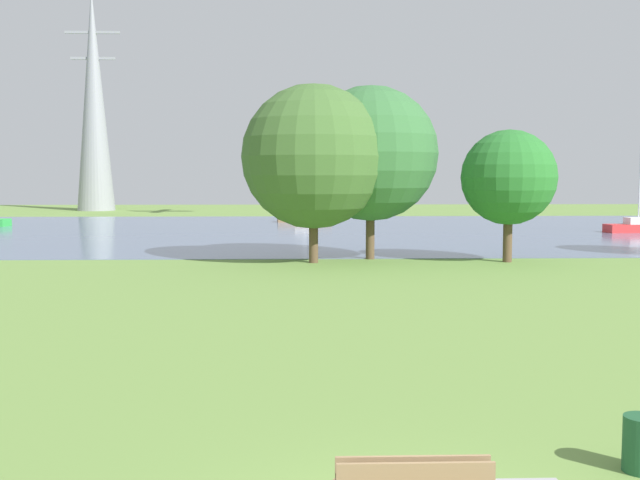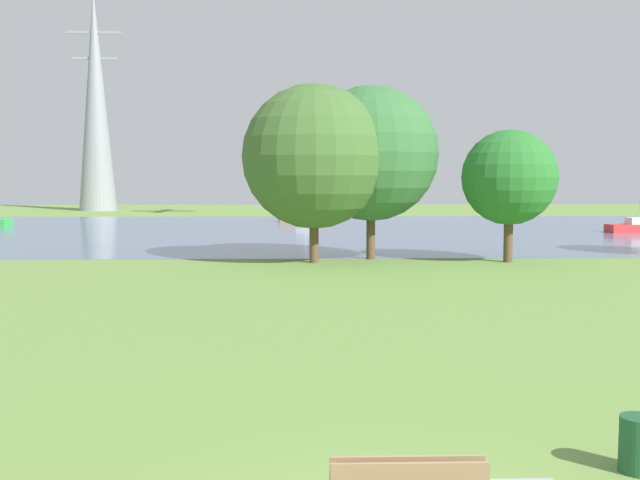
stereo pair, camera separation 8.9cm
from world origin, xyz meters
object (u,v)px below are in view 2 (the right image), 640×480
Objects in this scene: sailboat_red at (640,226)px; electricity_pylon at (96,100)px; sailboat_brown at (306,217)px; tree_east_near at (314,157)px; litter_bin at (639,444)px; tree_west_near at (509,178)px; tree_mid_shore at (371,154)px.

sailboat_red is 0.25× the size of electricity_pylon.
sailboat_brown is 36.47m from electricity_pylon.
tree_east_near is 0.33× the size of electricity_pylon.
electricity_pylon reaches higher than litter_bin.
electricity_pylon reaches higher than tree_east_near.
sailboat_red is 0.75× the size of tree_east_near.
tree_east_near is (-4.04, 26.43, 4.69)m from litter_bin.
tree_mid_shore is at bearing 166.70° from tree_west_near.
sailboat_red is 27.93m from tree_mid_shore.
sailboat_red is 0.74× the size of tree_mid_shore.
tree_west_near is 0.25× the size of electricity_pylon.
sailboat_red is 24.24m from tree_west_near.
sailboat_red is at bearing -37.21° from electricity_pylon.
sailboat_red is at bearing 51.54° from tree_west_near.
tree_west_near reaches higher than litter_bin.
sailboat_brown is 33.62m from tree_west_near.
tree_east_near is at bearing -142.38° from sailboat_red.
tree_east_near is 9.48m from tree_west_near.
tree_west_near reaches higher than sailboat_brown.
litter_bin is 49.53m from sailboat_red.
sailboat_red is 1.00× the size of tree_west_near.
electricity_pylon reaches higher than tree_west_near.
tree_east_near reaches higher than tree_west_near.
tree_mid_shore reaches higher than tree_east_near.
sailboat_brown is at bearing 95.48° from tree_mid_shore.
sailboat_brown is at bearing 151.40° from sailboat_red.
tree_mid_shore reaches higher than sailboat_brown.
tree_mid_shore reaches higher than sailboat_red.
electricity_pylon is (-24.53, 23.85, 12.62)m from sailboat_brown.
sailboat_brown is 0.22× the size of electricity_pylon.
litter_bin is at bearing -86.00° from sailboat_brown.
tree_mid_shore is 61.40m from electricity_pylon.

